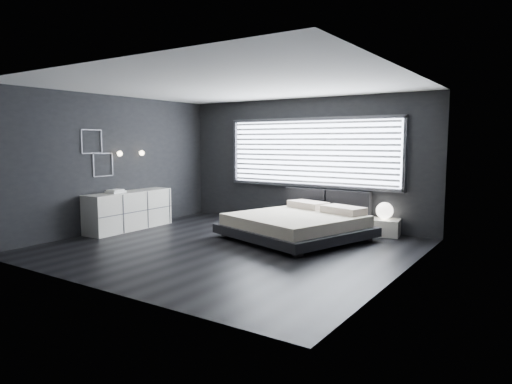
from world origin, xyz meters
The scene contains 12 objects.
room centered at (0.00, 0.00, 1.40)m, with size 6.04×6.00×2.80m.
window centered at (0.20, 2.70, 1.61)m, with size 4.14×0.09×1.52m.
headboard centered at (0.63, 2.64, 0.57)m, with size 1.96×0.16×0.52m.
sconce_near centered at (-2.88, 0.05, 1.60)m, with size 0.18×0.11×0.11m.
sconce_far centered at (-2.88, 0.65, 1.60)m, with size 0.18×0.11×0.11m.
wall_art_upper centered at (-2.98, -0.55, 1.85)m, with size 0.01×0.48×0.48m.
wall_art_lower centered at (-2.98, -0.30, 1.38)m, with size 0.01×0.48×0.48m.
bed centered at (0.64, 1.30, 0.28)m, with size 2.89×2.82×0.60m.
nightstand centered at (1.96, 2.50, 0.16)m, with size 0.56×0.47×0.33m, color white.
orb_lamp centered at (1.94, 2.53, 0.49)m, with size 0.33×0.33×0.33m, color white.
dresser centered at (-2.78, 0.15, 0.40)m, with size 0.62×2.02×0.80m.
book_stack centered at (-2.78, -0.17, 0.84)m, with size 0.29×0.37×0.07m.
Camera 1 is at (4.77, -6.28, 1.86)m, focal length 32.00 mm.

